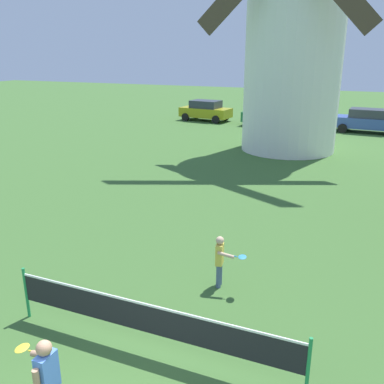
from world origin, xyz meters
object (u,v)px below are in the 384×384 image
object	(u,v)px
parked_car_green	(274,115)
parked_car_blue	(368,120)
tennis_net	(148,319)
player_near	(47,379)
windmill	(296,13)
player_far	(221,258)
parked_car_mustard	(206,110)

from	to	relation	value
parked_car_green	parked_car_blue	bearing A→B (deg)	0.57
tennis_net	parked_car_green	distance (m)	25.17
player_near	parked_car_green	world-z (taller)	parked_car_green
windmill	parked_car_green	world-z (taller)	windmill
tennis_net	player_near	bearing A→B (deg)	-105.14
parked_car_blue	player_near	bearing A→B (deg)	-97.46
windmill	player_far	size ratio (longest dim) A/B	11.42
parked_car_mustard	parked_car_green	bearing A→B (deg)	-6.78
player_far	parked_car_blue	distance (m)	22.52
windmill	parked_car_blue	bearing A→B (deg)	61.58
tennis_net	parked_car_blue	world-z (taller)	parked_car_blue
parked_car_blue	parked_car_green	bearing A→B (deg)	-179.43
player_near	parked_car_green	xyz separation A→B (m)	(-2.77, 26.91, -0.01)
player_near	parked_car_blue	size ratio (longest dim) A/B	0.33
player_near	parked_car_mustard	distance (m)	28.78
player_far	parked_car_green	xyz separation A→B (m)	(-3.73, 22.31, 0.11)
player_near	parked_car_green	distance (m)	27.05
player_near	player_far	world-z (taller)	player_near
parked_car_mustard	parked_car_blue	distance (m)	11.81
player_far	parked_car_green	bearing A→B (deg)	99.48
player_far	parked_car_mustard	xyz separation A→B (m)	(-9.22, 22.96, 0.11)
parked_car_blue	parked_car_mustard	bearing A→B (deg)	177.14
tennis_net	parked_car_mustard	bearing A→B (deg)	108.94
parked_car_mustard	tennis_net	bearing A→B (deg)	-71.06
player_far	parked_car_mustard	distance (m)	24.75
parked_car_green	parked_car_blue	size ratio (longest dim) A/B	1.02
parked_car_mustard	parked_car_green	size ratio (longest dim) A/B	0.90
windmill	tennis_net	distance (m)	18.84
player_near	player_far	distance (m)	4.70
tennis_net	player_far	distance (m)	2.68
windmill	parked_car_green	xyz separation A→B (m)	(-2.36, 7.22, -6.17)
parked_car_green	parked_car_mustard	bearing A→B (deg)	173.22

